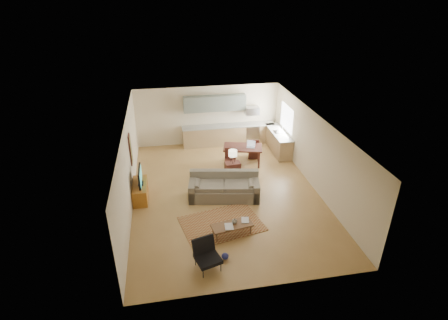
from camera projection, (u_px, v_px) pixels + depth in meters
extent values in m
plane|color=#9E7640|center=(225.00, 192.00, 12.60)|extent=(9.00, 9.00, 0.00)
plane|color=white|center=(226.00, 122.00, 11.38)|extent=(9.00, 9.00, 0.00)
plane|color=beige|center=(208.00, 115.00, 15.94)|extent=(6.50, 0.00, 6.50)
plane|color=beige|center=(261.00, 245.00, 8.04)|extent=(6.50, 0.00, 6.50)
plane|color=beige|center=(129.00, 167.00, 11.48)|extent=(0.00, 9.00, 9.00)
plane|color=beige|center=(315.00, 152.00, 12.50)|extent=(0.00, 9.00, 9.00)
cube|color=#A5A8AD|center=(251.00, 133.00, 16.38)|extent=(0.62, 0.62, 0.90)
cube|color=#A5A8AD|center=(252.00, 111.00, 15.90)|extent=(0.62, 0.40, 0.35)
cube|color=slate|center=(215.00, 103.00, 15.57)|extent=(2.80, 0.34, 0.70)
cube|color=white|center=(287.00, 118.00, 15.04)|extent=(0.02, 1.40, 1.05)
cube|color=brown|center=(222.00, 224.00, 10.93)|extent=(2.72, 2.15, 0.02)
imported|color=maroon|center=(225.00, 227.00, 10.19)|extent=(0.30, 0.37, 0.03)
imported|color=navy|center=(241.00, 220.00, 10.49)|extent=(0.34, 0.39, 0.02)
imported|color=black|center=(235.00, 221.00, 10.35)|extent=(0.18, 0.18, 0.17)
imported|color=#FFEFC7|center=(278.00, 131.00, 15.14)|extent=(0.09, 0.09, 0.19)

